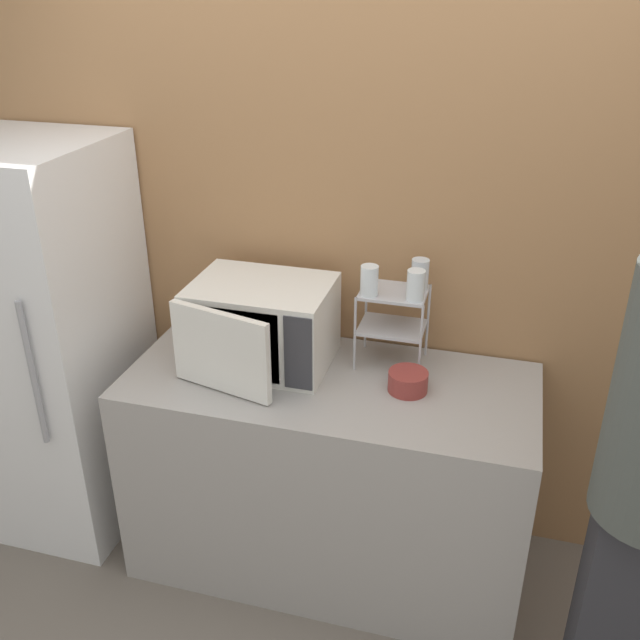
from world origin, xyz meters
TOP-DOWN VIEW (x-y plane):
  - ground_plane at (0.00, 0.00)m, footprint 12.00×12.00m
  - wall_back at (0.00, 0.74)m, footprint 8.00×0.06m
  - counter at (0.00, 0.35)m, footprint 1.56×0.70m
  - microwave at (-0.29, 0.41)m, footprint 0.53×0.52m
  - dish_rack at (0.20, 0.55)m, footprint 0.26×0.20m
  - glass_front_left at (0.11, 0.49)m, footprint 0.07×0.07m
  - glass_back_right at (0.28, 0.60)m, footprint 0.07×0.07m
  - glass_front_right at (0.28, 0.49)m, footprint 0.07×0.07m
  - bowl at (0.30, 0.35)m, footprint 0.15×0.15m
  - refrigerator at (-1.22, 0.36)m, footprint 0.62×0.71m

SIDE VIEW (x-z plane):
  - ground_plane at x=0.00m, z-range 0.00..0.00m
  - counter at x=0.00m, z-range 0.00..0.88m
  - refrigerator at x=-1.22m, z-range 0.00..1.71m
  - bowl at x=0.30m, z-range 0.88..0.96m
  - microwave at x=-0.29m, z-range 0.88..1.21m
  - dish_rack at x=0.20m, z-range 0.95..1.26m
  - glass_front_left at x=0.11m, z-range 1.19..1.31m
  - glass_back_right at x=0.28m, z-range 1.19..1.31m
  - glass_front_right at x=0.28m, z-range 1.19..1.31m
  - wall_back at x=0.00m, z-range 0.00..2.60m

